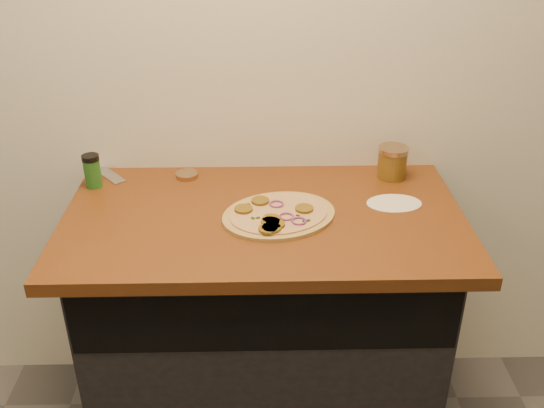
{
  "coord_description": "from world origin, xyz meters",
  "views": [
    {
      "loc": [
        -0.01,
        -0.16,
        1.79
      ],
      "look_at": [
        0.02,
        1.38,
        0.95
      ],
      "focal_mm": 40.0,
      "sensor_mm": 36.0,
      "label": 1
    }
  ],
  "objects_px": {
    "chefs_knife": "(94,164)",
    "pizza": "(278,215)",
    "spice_shaker": "(92,171)",
    "salsa_jar": "(392,162)"
  },
  "relations": [
    {
      "from": "chefs_knife",
      "to": "pizza",
      "type": "bearing_deg",
      "value": -31.24
    },
    {
      "from": "pizza",
      "to": "spice_shaker",
      "type": "relative_size",
      "value": 3.96
    },
    {
      "from": "chefs_knife",
      "to": "spice_shaker",
      "type": "height_order",
      "value": "spice_shaker"
    },
    {
      "from": "pizza",
      "to": "salsa_jar",
      "type": "height_order",
      "value": "salsa_jar"
    },
    {
      "from": "pizza",
      "to": "salsa_jar",
      "type": "bearing_deg",
      "value": 34.38
    },
    {
      "from": "chefs_knife",
      "to": "salsa_jar",
      "type": "xyz_separation_m",
      "value": [
        1.02,
        -0.12,
        0.05
      ]
    },
    {
      "from": "spice_shaker",
      "to": "salsa_jar",
      "type": "bearing_deg",
      "value": 2.76
    },
    {
      "from": "pizza",
      "to": "salsa_jar",
      "type": "relative_size",
      "value": 4.06
    },
    {
      "from": "salsa_jar",
      "to": "spice_shaker",
      "type": "distance_m",
      "value": 0.98
    },
    {
      "from": "chefs_knife",
      "to": "spice_shaker",
      "type": "distance_m",
      "value": 0.18
    }
  ]
}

